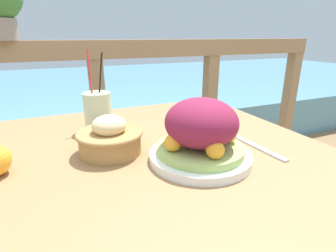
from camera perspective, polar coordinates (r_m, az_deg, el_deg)
name	(u,v)px	position (r m, az deg, el deg)	size (l,w,h in m)	color
patio_table	(148,188)	(0.74, -4.45, -13.29)	(0.93, 0.87, 0.76)	#997047
railing_fence	(98,103)	(1.43, -14.90, 4.76)	(2.80, 0.08, 1.02)	#937551
sea_backdrop	(72,98)	(3.97, -20.16, 5.77)	(12.00, 4.00, 0.41)	#568EA8
salad_plate	(201,135)	(0.61, 7.15, -1.85)	(0.24, 0.24, 0.15)	white
drink_glass	(98,112)	(0.83, -15.01, 3.04)	(0.08, 0.08, 0.24)	beige
bread_basket	(110,138)	(0.67, -12.52, -2.53)	(0.17, 0.17, 0.10)	#AD7F47
fork	(258,147)	(0.74, 19.10, -4.44)	(0.03, 0.18, 0.00)	silver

